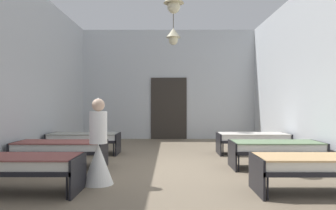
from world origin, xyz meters
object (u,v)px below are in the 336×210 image
Objects in this scene: bed_left_row_1 at (60,148)px; bed_left_row_0 at (18,165)px; bed_right_row_0 at (317,165)px; nurse_near_aisle at (98,153)px; bed_left_row_2 at (84,138)px; bed_right_row_2 at (253,138)px; bed_right_row_1 at (276,148)px.

bed_left_row_0 is at bearing -90.00° from bed_left_row_1.
bed_left_row_1 is (-4.62, 1.90, 0.00)m from bed_right_row_0.
bed_right_row_0 is at bearing 125.98° from nurse_near_aisle.
bed_left_row_2 is 4.62m from bed_right_row_2.
bed_left_row_0 is 3.80m from bed_left_row_2.
bed_left_row_2 is 1.28× the size of nurse_near_aisle.
bed_left_row_0 and bed_left_row_2 have the same top height.
bed_right_row_2 is at bearing 90.00° from bed_right_row_1.
bed_left_row_1 is 1.00× the size of bed_right_row_2.
bed_right_row_0 is 1.00× the size of bed_left_row_1.
bed_left_row_2 is (-4.62, 1.90, 0.00)m from bed_right_row_1.
nurse_near_aisle is (1.12, -1.37, 0.09)m from bed_left_row_1.
bed_left_row_1 and bed_right_row_1 have the same top height.
bed_left_row_1 and bed_left_row_2 have the same top height.
nurse_near_aisle is (-3.49, 0.53, 0.09)m from bed_right_row_0.
bed_right_row_0 and bed_left_row_2 have the same top height.
bed_left_row_2 is (0.00, 3.80, 0.00)m from bed_left_row_0.
bed_right_row_2 is at bearing 22.38° from bed_left_row_1.
bed_right_row_2 is 4.78m from nurse_near_aisle.
bed_right_row_1 is at bearing 22.38° from bed_left_row_0.
bed_left_row_0 is at bearing -90.00° from bed_left_row_2.
bed_right_row_1 is 1.00× the size of bed_right_row_2.
bed_right_row_0 is at bearing -39.47° from bed_left_row_2.
bed_right_row_1 is 1.00× the size of bed_left_row_2.
bed_right_row_2 is (0.00, 3.80, 0.00)m from bed_right_row_0.
bed_right_row_1 is (4.62, 1.90, 0.00)m from bed_left_row_0.
bed_left_row_0 is at bearing -157.62° from bed_right_row_1.
bed_right_row_1 is (0.00, 1.90, 0.00)m from bed_right_row_0.
bed_right_row_1 is 3.75m from nurse_near_aisle.
bed_left_row_2 is at bearing 140.53° from bed_right_row_0.
bed_left_row_1 is at bearing 90.00° from bed_left_row_0.
bed_right_row_2 is at bearing 39.47° from bed_left_row_0.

